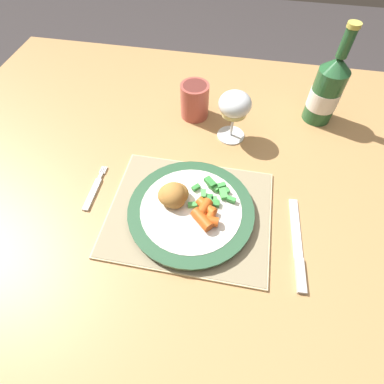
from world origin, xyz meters
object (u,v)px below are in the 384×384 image
object	(u,v)px
fork	(94,191)
drinking_cup	(195,100)
table_knife	(298,250)
dining_table	(180,182)
dinner_plate	(191,211)
wine_glass	(235,107)
bottle	(327,90)

from	to	relation	value
fork	drinking_cup	xyz separation A→B (m)	(0.18, 0.31, 0.05)
table_knife	dining_table	bearing A→B (deg)	146.19
fork	drinking_cup	bearing A→B (deg)	59.94
dinner_plate	table_knife	xyz separation A→B (m)	(0.23, -0.04, -0.01)
table_knife	wine_glass	distance (m)	0.37
table_knife	dinner_plate	bearing A→B (deg)	168.92
drinking_cup	wine_glass	bearing A→B (deg)	-31.17
dining_table	drinking_cup	bearing A→B (deg)	88.26
table_knife	wine_glass	size ratio (longest dim) A/B	1.61
bottle	drinking_cup	distance (m)	0.35
bottle	table_knife	bearing A→B (deg)	-97.69
dining_table	table_knife	size ratio (longest dim) A/B	6.34
dining_table	fork	xyz separation A→B (m)	(-0.18, -0.13, 0.08)
dining_table	dinner_plate	bearing A→B (deg)	-68.34
drinking_cup	dinner_plate	bearing A→B (deg)	-80.94
fork	table_knife	xyz separation A→B (m)	(0.46, -0.07, 0.00)
dinner_plate	fork	bearing A→B (deg)	174.83
fork	wine_glass	distance (m)	0.39
dining_table	dinner_plate	xyz separation A→B (m)	(0.06, -0.15, 0.10)
fork	dinner_plate	bearing A→B (deg)	-5.17
dinner_plate	wine_glass	distance (m)	0.28
fork	wine_glass	size ratio (longest dim) A/B	0.98
table_knife	bottle	xyz separation A→B (m)	(0.06, 0.43, 0.09)
dining_table	wine_glass	size ratio (longest dim) A/B	10.18
dinner_plate	wine_glass	size ratio (longest dim) A/B	2.04
dining_table	drinking_cup	xyz separation A→B (m)	(0.01, 0.19, 0.13)
dinner_plate	fork	distance (m)	0.24
wine_glass	bottle	distance (m)	0.26
fork	table_knife	world-z (taller)	table_knife
fork	drinking_cup	world-z (taller)	drinking_cup
table_knife	wine_glass	world-z (taller)	wine_glass
dinner_plate	drinking_cup	distance (m)	0.34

